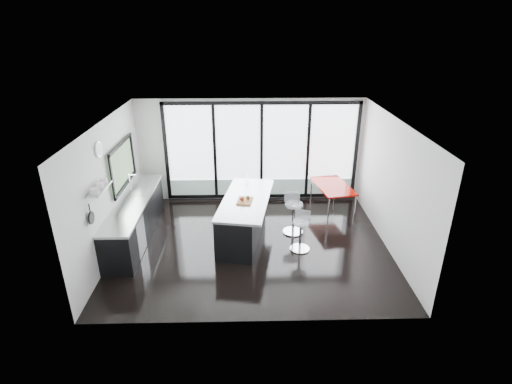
{
  "coord_description": "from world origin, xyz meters",
  "views": [
    {
      "loc": [
        -0.1,
        -7.77,
        4.7
      ],
      "look_at": [
        0.1,
        0.3,
        1.15
      ],
      "focal_mm": 28.0,
      "sensor_mm": 36.0,
      "label": 1
    }
  ],
  "objects_px": {
    "island": "(243,217)",
    "red_table": "(332,198)",
    "bar_stool_far": "(293,218)",
    "bar_stool_near": "(300,236)"
  },
  "relations": [
    {
      "from": "island",
      "to": "bar_stool_near",
      "type": "relative_size",
      "value": 3.66
    },
    {
      "from": "island",
      "to": "red_table",
      "type": "distance_m",
      "value": 2.63
    },
    {
      "from": "bar_stool_near",
      "to": "bar_stool_far",
      "type": "height_order",
      "value": "bar_stool_far"
    },
    {
      "from": "island",
      "to": "bar_stool_far",
      "type": "xyz_separation_m",
      "value": [
        1.19,
        0.15,
        -0.11
      ]
    },
    {
      "from": "island",
      "to": "bar_stool_far",
      "type": "distance_m",
      "value": 1.2
    },
    {
      "from": "bar_stool_far",
      "to": "red_table",
      "type": "relative_size",
      "value": 0.55
    },
    {
      "from": "bar_stool_far",
      "to": "red_table",
      "type": "bearing_deg",
      "value": 33.5
    },
    {
      "from": "bar_stool_near",
      "to": "island",
      "type": "bearing_deg",
      "value": 173.87
    },
    {
      "from": "island",
      "to": "bar_stool_near",
      "type": "bearing_deg",
      "value": -26.13
    },
    {
      "from": "bar_stool_far",
      "to": "island",
      "type": "bearing_deg",
      "value": 176.2
    }
  ]
}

